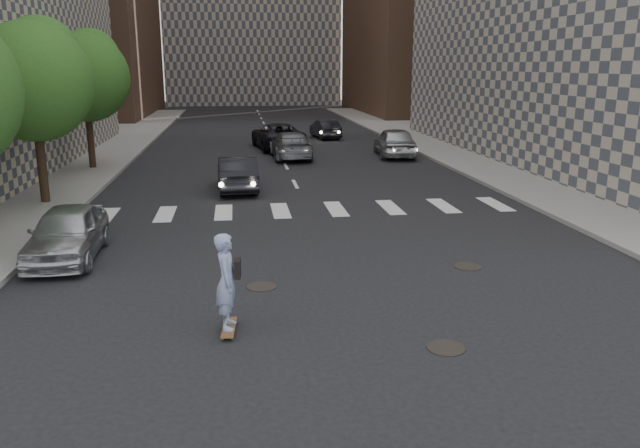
{
  "coord_description": "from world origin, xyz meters",
  "views": [
    {
      "loc": [
        -2.47,
        -12.56,
        5.02
      ],
      "look_at": [
        -0.54,
        1.86,
        1.3
      ],
      "focal_mm": 35.0,
      "sensor_mm": 36.0,
      "label": 1
    }
  ],
  "objects_px": {
    "traffic_car_c": "(278,136)",
    "traffic_car_e": "(325,129)",
    "traffic_car_d": "(395,142)",
    "tree_c": "(86,73)",
    "tree_b": "(35,76)",
    "traffic_car_b": "(291,145)",
    "silver_sedan": "(67,233)",
    "traffic_car_a": "(237,173)",
    "skateboarder": "(227,281)"
  },
  "relations": [
    {
      "from": "tree_c",
      "to": "traffic_car_e",
      "type": "bearing_deg",
      "value": 42.29
    },
    {
      "from": "traffic_car_a",
      "to": "traffic_car_e",
      "type": "relative_size",
      "value": 1.09
    },
    {
      "from": "skateboarder",
      "to": "traffic_car_d",
      "type": "bearing_deg",
      "value": 72.55
    },
    {
      "from": "tree_c",
      "to": "traffic_car_b",
      "type": "xyz_separation_m",
      "value": [
        9.95,
        2.58,
        -3.91
      ]
    },
    {
      "from": "skateboarder",
      "to": "traffic_car_d",
      "type": "distance_m",
      "value": 24.65
    },
    {
      "from": "traffic_car_c",
      "to": "traffic_car_e",
      "type": "height_order",
      "value": "traffic_car_c"
    },
    {
      "from": "silver_sedan",
      "to": "traffic_car_a",
      "type": "relative_size",
      "value": 0.97
    },
    {
      "from": "tree_b",
      "to": "traffic_car_a",
      "type": "xyz_separation_m",
      "value": [
        6.96,
        1.86,
        -3.94
      ]
    },
    {
      "from": "silver_sedan",
      "to": "tree_b",
      "type": "bearing_deg",
      "value": 108.36
    },
    {
      "from": "tree_b",
      "to": "traffic_car_e",
      "type": "xyz_separation_m",
      "value": [
        13.22,
        20.03,
        -4.0
      ]
    },
    {
      "from": "silver_sedan",
      "to": "traffic_car_e",
      "type": "relative_size",
      "value": 1.06
    },
    {
      "from": "traffic_car_a",
      "to": "traffic_car_e",
      "type": "xyz_separation_m",
      "value": [
        6.26,
        18.17,
        -0.06
      ]
    },
    {
      "from": "traffic_car_b",
      "to": "traffic_car_d",
      "type": "height_order",
      "value": "traffic_car_d"
    },
    {
      "from": "skateboarder",
      "to": "traffic_car_e",
      "type": "distance_m",
      "value": 33.05
    },
    {
      "from": "tree_b",
      "to": "tree_c",
      "type": "xyz_separation_m",
      "value": [
        0.0,
        8.0,
        0.0
      ]
    },
    {
      "from": "tree_c",
      "to": "traffic_car_c",
      "type": "xyz_separation_m",
      "value": [
        9.52,
        6.86,
        -3.86
      ]
    },
    {
      "from": "tree_c",
      "to": "skateboarder",
      "type": "height_order",
      "value": "tree_c"
    },
    {
      "from": "traffic_car_d",
      "to": "tree_c",
      "type": "bearing_deg",
      "value": 14.55
    },
    {
      "from": "traffic_car_d",
      "to": "traffic_car_e",
      "type": "bearing_deg",
      "value": -69.26
    },
    {
      "from": "traffic_car_a",
      "to": "traffic_car_d",
      "type": "relative_size",
      "value": 0.89
    },
    {
      "from": "tree_b",
      "to": "traffic_car_b",
      "type": "relative_size",
      "value": 1.3
    },
    {
      "from": "tree_c",
      "to": "skateboarder",
      "type": "distance_m",
      "value": 21.76
    },
    {
      "from": "traffic_car_b",
      "to": "traffic_car_e",
      "type": "distance_m",
      "value": 10.0
    },
    {
      "from": "tree_c",
      "to": "skateboarder",
      "type": "xyz_separation_m",
      "value": [
        6.73,
        -20.37,
        -3.61
      ]
    },
    {
      "from": "traffic_car_c",
      "to": "traffic_car_d",
      "type": "bearing_deg",
      "value": 137.97
    },
    {
      "from": "traffic_car_c",
      "to": "traffic_car_d",
      "type": "xyz_separation_m",
      "value": [
        6.3,
        -4.32,
        0.04
      ]
    },
    {
      "from": "tree_c",
      "to": "traffic_car_e",
      "type": "height_order",
      "value": "tree_c"
    },
    {
      "from": "traffic_car_c",
      "to": "tree_b",
      "type": "bearing_deg",
      "value": 49.78
    },
    {
      "from": "tree_c",
      "to": "traffic_car_b",
      "type": "height_order",
      "value": "tree_c"
    },
    {
      "from": "silver_sedan",
      "to": "traffic_car_e",
      "type": "height_order",
      "value": "silver_sedan"
    },
    {
      "from": "silver_sedan",
      "to": "traffic_car_a",
      "type": "height_order",
      "value": "traffic_car_a"
    },
    {
      "from": "tree_c",
      "to": "traffic_car_d",
      "type": "bearing_deg",
      "value": 9.12
    },
    {
      "from": "traffic_car_b",
      "to": "traffic_car_e",
      "type": "relative_size",
      "value": 1.29
    },
    {
      "from": "skateboarder",
      "to": "traffic_car_a",
      "type": "xyz_separation_m",
      "value": [
        0.24,
        14.24,
        -0.33
      ]
    },
    {
      "from": "silver_sedan",
      "to": "traffic_car_c",
      "type": "relative_size",
      "value": 0.73
    },
    {
      "from": "tree_b",
      "to": "traffic_car_d",
      "type": "height_order",
      "value": "tree_b"
    },
    {
      "from": "traffic_car_e",
      "to": "tree_c",
      "type": "bearing_deg",
      "value": 35.13
    },
    {
      "from": "skateboarder",
      "to": "traffic_car_d",
      "type": "relative_size",
      "value": 0.41
    },
    {
      "from": "traffic_car_a",
      "to": "traffic_car_c",
      "type": "height_order",
      "value": "traffic_car_c"
    },
    {
      "from": "traffic_car_d",
      "to": "traffic_car_a",
      "type": "bearing_deg",
      "value": 49.83
    },
    {
      "from": "tree_c",
      "to": "traffic_car_a",
      "type": "xyz_separation_m",
      "value": [
        6.96,
        -6.14,
        -3.94
      ]
    },
    {
      "from": "traffic_car_a",
      "to": "tree_b",
      "type": "bearing_deg",
      "value": 11.95
    },
    {
      "from": "traffic_car_c",
      "to": "traffic_car_e",
      "type": "bearing_deg",
      "value": -133.2
    },
    {
      "from": "traffic_car_c",
      "to": "traffic_car_a",
      "type": "bearing_deg",
      "value": 71.28
    },
    {
      "from": "skateboarder",
      "to": "traffic_car_e",
      "type": "relative_size",
      "value": 0.5
    },
    {
      "from": "traffic_car_a",
      "to": "traffic_car_c",
      "type": "bearing_deg",
      "value": -104.18
    },
    {
      "from": "tree_b",
      "to": "silver_sedan",
      "type": "relative_size",
      "value": 1.59
    },
    {
      "from": "tree_c",
      "to": "skateboarder",
      "type": "relative_size",
      "value": 3.33
    },
    {
      "from": "traffic_car_b",
      "to": "traffic_car_d",
      "type": "distance_m",
      "value": 5.87
    },
    {
      "from": "tree_b",
      "to": "traffic_car_a",
      "type": "relative_size",
      "value": 1.53
    }
  ]
}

